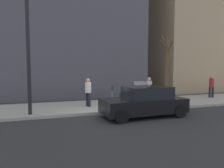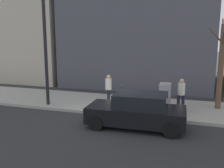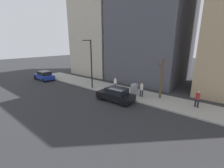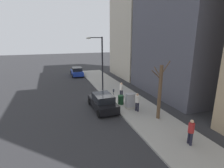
{
  "view_description": "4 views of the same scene",
  "coord_description": "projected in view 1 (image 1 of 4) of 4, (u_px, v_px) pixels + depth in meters",
  "views": [
    {
      "loc": [
        -10.81,
        3.71,
        2.54
      ],
      "look_at": [
        0.45,
        -0.06,
        1.55
      ],
      "focal_mm": 35.0,
      "sensor_mm": 36.0,
      "label": 1
    },
    {
      "loc": [
        -11.31,
        -3.38,
        3.91
      ],
      "look_at": [
        1.97,
        0.85,
        1.25
      ],
      "focal_mm": 40.0,
      "sensor_mm": 36.0,
      "label": 2
    },
    {
      "loc": [
        -13.37,
        -10.83,
        6.21
      ],
      "look_at": [
        -0.14,
        0.0,
        1.53
      ],
      "focal_mm": 24.0,
      "sensor_mm": 36.0,
      "label": 3
    },
    {
      "loc": [
        -5.36,
        -16.01,
        6.58
      ],
      "look_at": [
        1.1,
        2.23,
        1.4
      ],
      "focal_mm": 28.0,
      "sensor_mm": 36.0,
      "label": 4
    }
  ],
  "objects": [
    {
      "name": "pedestrian_far_corner",
      "position": [
        88.0,
        91.0,
        12.85
      ],
      "size": [
        0.39,
        0.36,
        1.66
      ],
      "rotation": [
        0.0,
        0.0,
        3.45
      ],
      "color": "#1E1E2D",
      "rests_on": "sidewalk"
    },
    {
      "name": "streetlamp",
      "position": [
        27.0,
        34.0,
        10.21
      ],
      "size": [
        1.97,
        0.32,
        6.5
      ],
      "color": "black",
      "rests_on": "sidewalk"
    },
    {
      "name": "sidewalk",
      "position": [
        103.0,
        106.0,
        13.48
      ],
      "size": [
        4.0,
        36.0,
        0.15
      ],
      "primitive_type": "cube",
      "color": "#9E9B93",
      "rests_on": "ground"
    },
    {
      "name": "utility_box",
      "position": [
        140.0,
        93.0,
        13.46
      ],
      "size": [
        0.83,
        0.61,
        1.43
      ],
      "color": "#A8A399",
      "rests_on": "sidewalk"
    },
    {
      "name": "parking_meter",
      "position": [
        112.0,
        94.0,
        11.97
      ],
      "size": [
        0.14,
        0.1,
        1.35
      ],
      "color": "slate",
      "rests_on": "sidewalk"
    },
    {
      "name": "bare_tree",
      "position": [
        166.0,
        67.0,
        15.39
      ],
      "size": [
        1.59,
        0.86,
        4.69
      ],
      "color": "brown",
      "rests_on": "sidewalk"
    },
    {
      "name": "ground_plane",
      "position": [
        114.0,
        114.0,
        11.6
      ],
      "size": [
        120.0,
        120.0,
        0.0
      ],
      "primitive_type": "plane",
      "color": "#2B2B2D"
    },
    {
      "name": "pedestrian_midblock",
      "position": [
        149.0,
        89.0,
        14.0
      ],
      "size": [
        0.36,
        0.39,
        1.66
      ],
      "rotation": [
        0.0,
        0.0,
        5.04
      ],
      "color": "#1E1E2D",
      "rests_on": "sidewalk"
    },
    {
      "name": "parked_car_black",
      "position": [
        144.0,
        102.0,
        10.93
      ],
      "size": [
        2.04,
        4.26,
        1.52
      ],
      "rotation": [
        0.0,
        0.0,
        0.03
      ],
      "color": "black",
      "rests_on": "ground"
    },
    {
      "name": "pedestrian_near_meter",
      "position": [
        211.0,
        85.0,
        16.47
      ],
      "size": [
        0.36,
        0.4,
        1.66
      ],
      "rotation": [
        0.0,
        0.0,
        4.52
      ],
      "color": "#1E1E2D",
      "rests_on": "sidewalk"
    },
    {
      "name": "trash_bin",
      "position": [
        124.0,
        99.0,
        12.7
      ],
      "size": [
        0.56,
        0.56,
        0.9
      ],
      "primitive_type": "cylinder",
      "color": "#14381E",
      "rests_on": "sidewalk"
    }
  ]
}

